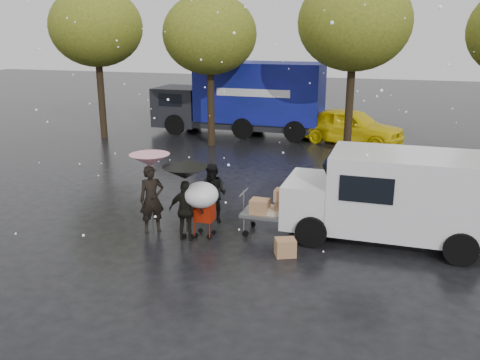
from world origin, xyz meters
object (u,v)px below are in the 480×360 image
(vendor_cart, at_px, (275,208))
(shopping_cart, at_px, (202,198))
(person_black, at_px, (186,211))
(white_van, at_px, (394,195))
(person_pink, at_px, (152,199))
(blue_truck, at_px, (243,98))
(yellow_taxi, at_px, (351,126))

(vendor_cart, height_order, shopping_cart, shopping_cart)
(person_black, height_order, vendor_cart, person_black)
(white_van, bearing_deg, person_black, -162.95)
(person_pink, distance_m, blue_truck, 12.96)
(vendor_cart, xyz_separation_m, yellow_taxi, (0.72, 11.40, 0.08))
(shopping_cart, distance_m, blue_truck, 13.24)
(yellow_taxi, bearing_deg, person_black, -174.88)
(person_pink, relative_size, yellow_taxi, 0.36)
(vendor_cart, bearing_deg, person_pink, -167.40)
(person_black, xyz_separation_m, yellow_taxi, (2.73, 12.33, 0.05))
(shopping_cart, bearing_deg, blue_truck, 102.67)
(person_black, bearing_deg, shopping_cart, -152.35)
(yellow_taxi, bearing_deg, shopping_cart, -173.53)
(vendor_cart, height_order, yellow_taxi, yellow_taxi)
(person_black, xyz_separation_m, blue_truck, (-2.56, 13.09, 1.00))
(vendor_cart, bearing_deg, shopping_cart, -156.00)
(person_pink, bearing_deg, person_black, -50.22)
(person_black, relative_size, blue_truck, 0.18)
(vendor_cart, bearing_deg, yellow_taxi, 86.38)
(vendor_cart, relative_size, yellow_taxi, 0.32)
(vendor_cart, xyz_separation_m, white_van, (2.80, 0.55, 0.43))
(white_van, relative_size, yellow_taxi, 1.03)
(vendor_cart, bearing_deg, white_van, 11.03)
(person_black, relative_size, yellow_taxi, 0.32)
(white_van, bearing_deg, person_pink, -168.15)
(white_van, bearing_deg, blue_truck, 122.40)
(shopping_cart, height_order, yellow_taxi, yellow_taxi)
(person_pink, bearing_deg, yellow_taxi, 35.69)
(person_black, distance_m, white_van, 5.05)
(person_black, height_order, shopping_cart, person_black)
(person_black, bearing_deg, person_pink, -14.39)
(blue_truck, bearing_deg, shopping_cart, -77.33)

